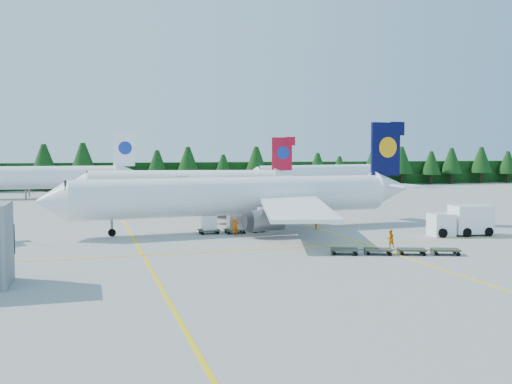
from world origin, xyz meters
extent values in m
plane|color=#9E9F99|center=(0.00, 0.00, 0.00)|extent=(320.00, 320.00, 0.00)
cube|color=yellow|center=(-14.00, 20.00, 0.01)|extent=(0.25, 120.00, 0.01)
cube|color=yellow|center=(6.00, 20.00, 0.01)|extent=(0.25, 120.00, 0.01)
cube|color=yellow|center=(0.00, -6.00, 0.01)|extent=(80.00, 0.25, 0.01)
cube|color=black|center=(0.00, 82.00, 3.00)|extent=(220.00, 4.00, 6.00)
cylinder|color=white|center=(-2.83, 6.64, 3.67)|extent=(34.85, 6.76, 4.07)
cone|color=white|center=(-21.52, 5.18, 3.67)|extent=(3.16, 4.28, 4.07)
cube|color=#070834|center=(15.96, 8.11, 8.76)|extent=(3.89, 0.66, 6.32)
cube|color=white|center=(-0.46, 15.52, 3.06)|extent=(11.49, 16.45, 1.16)
cylinder|color=slate|center=(-2.28, 12.61, 1.63)|extent=(3.62, 2.40, 2.14)
cube|color=white|center=(0.89, -1.75, 3.06)|extent=(9.52, 16.28, 1.16)
cylinder|color=slate|center=(-1.35, 0.83, 1.63)|extent=(3.62, 2.40, 2.14)
cylinder|color=slate|center=(-15.95, 5.62, 0.87)|extent=(0.24, 0.24, 1.73)
cylinder|color=white|center=(-2.16, 45.88, 3.38)|extent=(32.05, 10.08, 3.76)
cone|color=white|center=(-19.09, 49.35, 3.38)|extent=(3.33, 4.21, 3.76)
cube|color=#AC0B21|center=(14.87, 42.40, 8.08)|extent=(3.56, 1.04, 5.82)
cube|color=white|center=(2.20, 53.14, 2.82)|extent=(7.18, 14.63, 1.07)
cylinder|color=slate|center=(-0.15, 51.03, 1.50)|extent=(3.52, 2.57, 1.97)
cube|color=white|center=(-1.00, 37.49, 2.82)|extent=(11.85, 15.04, 1.07)
cylinder|color=slate|center=(-2.33, 40.35, 1.50)|extent=(3.52, 2.57, 1.97)
cylinder|color=slate|center=(-14.05, 48.31, 0.80)|extent=(0.23, 0.23, 1.60)
cylinder|color=white|center=(-30.65, 58.44, 3.76)|extent=(35.62, 4.72, 4.18)
cube|color=white|center=(-11.31, 58.15, 8.99)|extent=(3.98, 0.43, 6.48)
cylinder|color=white|center=(33.33, 68.51, 3.52)|extent=(33.16, 12.27, 3.91)
cone|color=white|center=(15.92, 63.92, 3.52)|extent=(3.65, 4.48, 3.91)
cube|color=white|center=(50.83, 73.13, 8.41)|extent=(3.68, 1.28, 6.07)
cylinder|color=slate|center=(21.11, 65.29, 0.78)|extent=(0.23, 0.23, 1.57)
cube|color=white|center=(15.70, -3.64, 1.13)|extent=(2.37, 2.37, 2.27)
cube|color=black|center=(15.70, -3.64, 1.67)|extent=(2.04, 2.23, 0.97)
cube|color=white|center=(18.93, -3.97, 1.62)|extent=(4.11, 2.76, 2.81)
cube|color=#363D2C|center=(1.91, -10.32, 0.41)|extent=(2.55, 2.08, 0.13)
cube|color=#363D2C|center=(4.54, -11.15, 0.41)|extent=(2.55, 2.08, 0.13)
cube|color=#363D2C|center=(7.17, -11.98, 0.41)|extent=(2.55, 2.08, 0.13)
cube|color=#363D2C|center=(9.80, -12.82, 0.41)|extent=(2.55, 2.08, 0.13)
cube|color=#363D2C|center=(-6.30, 4.52, 0.38)|extent=(2.11, 1.65, 0.13)
cube|color=silver|center=(-6.30, 4.52, 1.18)|extent=(1.49, 1.45, 1.46)
cube|color=#363D2C|center=(-3.67, 3.99, 0.38)|extent=(2.11, 1.65, 0.13)
cube|color=silver|center=(-3.67, 3.99, 1.18)|extent=(1.49, 1.45, 1.46)
imported|color=#DF5804|center=(-4.03, 2.41, 0.90)|extent=(0.68, 0.47, 1.81)
imported|color=orange|center=(7.15, -8.55, 0.80)|extent=(0.81, 0.66, 1.60)
imported|color=#EF6405|center=(5.59, 4.36, 0.77)|extent=(0.45, 0.65, 1.55)
camera|label=1|loc=(-18.34, -52.63, 8.39)|focal=40.00mm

